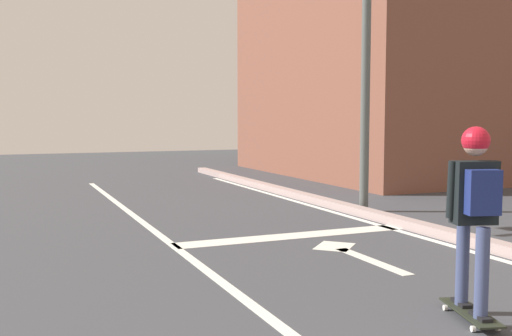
% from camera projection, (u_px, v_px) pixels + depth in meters
% --- Properties ---
extents(lane_line_center, '(0.12, 20.00, 0.01)m').
position_uv_depth(lane_line_center, '(224.00, 283.00, 5.96)').
color(lane_line_center, silver).
rests_on(lane_line_center, ground).
extents(lane_line_curbside, '(0.12, 20.00, 0.01)m').
position_uv_depth(lane_line_curbside, '(479.00, 254.00, 7.27)').
color(lane_line_curbside, silver).
rests_on(lane_line_curbside, ground).
extents(stop_bar, '(3.51, 0.40, 0.01)m').
position_uv_depth(stop_bar, '(294.00, 236.00, 8.39)').
color(stop_bar, silver).
rests_on(stop_bar, ground).
extents(lane_arrow_stem, '(0.16, 1.40, 0.01)m').
position_uv_depth(lane_arrow_stem, '(372.00, 261.00, 6.92)').
color(lane_arrow_stem, silver).
rests_on(lane_arrow_stem, ground).
extents(lane_arrow_head, '(0.71, 0.71, 0.01)m').
position_uv_depth(lane_arrow_head, '(335.00, 246.00, 7.70)').
color(lane_arrow_head, silver).
rests_on(lane_arrow_head, ground).
extents(curb_strip, '(0.24, 24.00, 0.14)m').
position_uv_depth(curb_strip, '(495.00, 247.00, 7.36)').
color(curb_strip, '#A7918E').
rests_on(curb_strip, ground).
extents(skateboard, '(0.44, 0.80, 0.08)m').
position_uv_depth(skateboard, '(470.00, 313.00, 4.88)').
color(skateboard, '#24291E').
rests_on(skateboard, ground).
extents(skater, '(0.41, 0.59, 1.53)m').
position_uv_depth(skater, '(475.00, 198.00, 4.78)').
color(skater, '#3E4871').
rests_on(skater, skateboard).
extents(building_block, '(10.56, 8.70, 6.21)m').
position_uv_depth(building_block, '(444.00, 73.00, 18.54)').
color(building_block, brown).
rests_on(building_block, ground).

